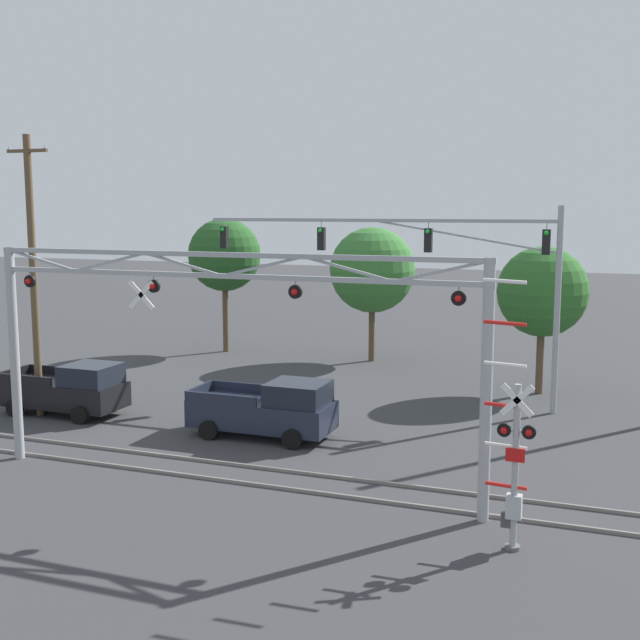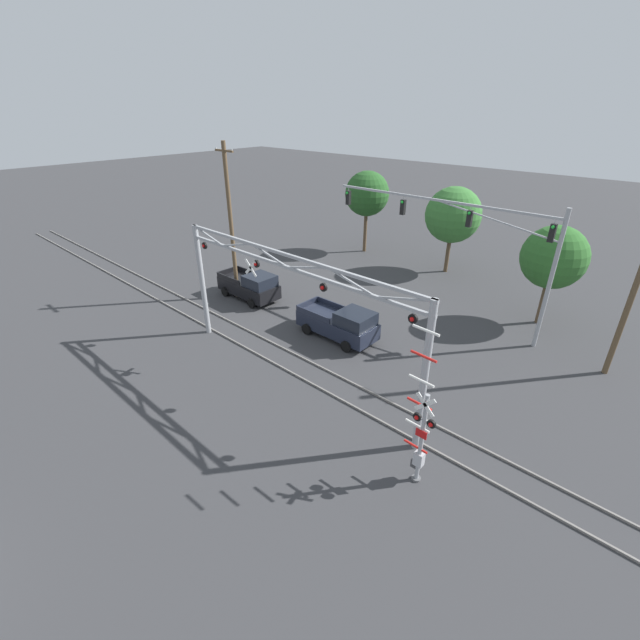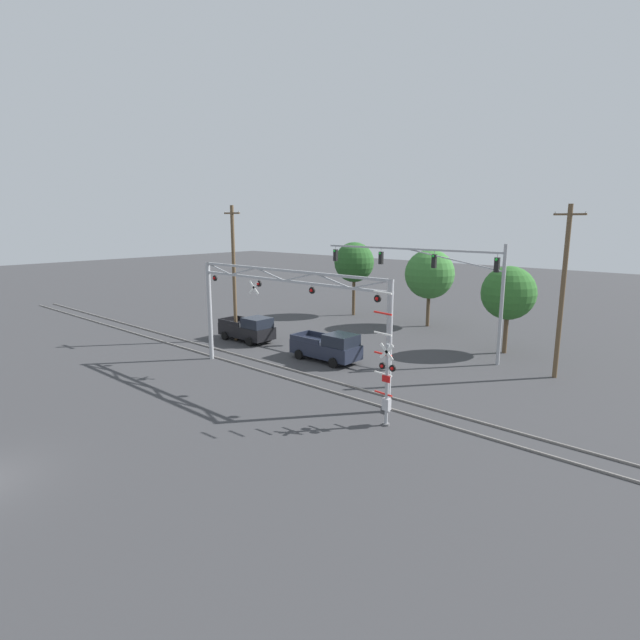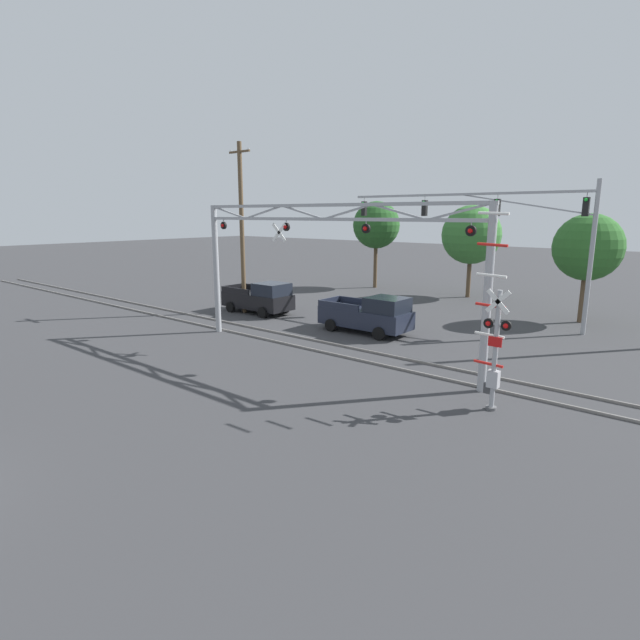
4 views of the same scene
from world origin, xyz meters
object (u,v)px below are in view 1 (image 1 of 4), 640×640
(utility_pole_left, at_px, (33,274))
(background_tree_far_right_verge, at_px, (225,255))
(pickup_truck_lead, at_px, (269,410))
(pickup_truck_following, at_px, (69,389))
(background_tree_far_left_verge, at_px, (542,292))
(traffic_signal_span, at_px, (450,262))
(crossing_gantry, at_px, (223,332))
(crossing_signal_mast, at_px, (513,461))
(background_tree_beyond_span, at_px, (372,270))

(utility_pole_left, relative_size, background_tree_far_right_verge, 1.44)
(pickup_truck_lead, distance_m, background_tree_far_right_verge, 17.77)
(pickup_truck_following, distance_m, background_tree_far_left_verge, 19.82)
(traffic_signal_span, xyz_separation_m, utility_pole_left, (-14.42, -7.25, -0.32))
(background_tree_far_left_verge, bearing_deg, crossing_gantry, -115.78)
(background_tree_far_right_verge, bearing_deg, crossing_gantry, -62.84)
(crossing_gantry, distance_m, background_tree_far_left_verge, 16.85)
(utility_pole_left, bearing_deg, crossing_signal_mast, -18.19)
(pickup_truck_following, height_order, background_tree_far_right_verge, background_tree_far_right_verge)
(pickup_truck_following, bearing_deg, utility_pole_left, -157.03)
(pickup_truck_lead, relative_size, utility_pole_left, 0.47)
(crossing_gantry, relative_size, pickup_truck_following, 3.10)
(crossing_gantry, xyz_separation_m, background_tree_far_left_verge, (7.33, 15.18, -0.09))
(crossing_gantry, height_order, background_tree_far_right_verge, background_tree_far_right_verge)
(background_tree_far_left_verge, bearing_deg, traffic_signal_span, -135.38)
(crossing_gantry, relative_size, utility_pole_left, 1.41)
(crossing_gantry, relative_size, background_tree_beyond_span, 2.16)
(utility_pole_left, distance_m, background_tree_far_left_verge, 20.67)
(pickup_truck_lead, bearing_deg, background_tree_beyond_span, 92.94)
(pickup_truck_following, relative_size, background_tree_beyond_span, 0.70)
(pickup_truck_following, relative_size, utility_pole_left, 0.46)
(traffic_signal_span, xyz_separation_m, background_tree_far_left_verge, (3.33, 3.28, -1.38))
(pickup_truck_lead, relative_size, pickup_truck_following, 1.04)
(traffic_signal_span, height_order, background_tree_far_left_verge, traffic_signal_span)
(pickup_truck_following, distance_m, utility_pole_left, 4.62)
(utility_pole_left, bearing_deg, crossing_gantry, -24.01)
(traffic_signal_span, bearing_deg, utility_pole_left, -153.29)
(crossing_signal_mast, bearing_deg, background_tree_far_right_verge, 131.01)
(crossing_signal_mast, relative_size, pickup_truck_following, 1.31)
(crossing_signal_mast, relative_size, utility_pole_left, 0.60)
(crossing_gantry, distance_m, background_tree_beyond_span, 19.79)
(traffic_signal_span, xyz_separation_m, background_tree_far_right_verge, (-14.02, 7.64, -0.43))
(background_tree_beyond_span, bearing_deg, background_tree_far_left_verge, -26.99)
(pickup_truck_lead, relative_size, background_tree_far_left_verge, 0.79)
(crossing_gantry, xyz_separation_m, utility_pole_left, (-10.41, 4.64, 0.97))
(crossing_gantry, height_order, background_tree_far_left_verge, crossing_gantry)
(crossing_gantry, xyz_separation_m, pickup_truck_lead, (-0.85, 4.96, -3.51))
(pickup_truck_lead, bearing_deg, pickup_truck_following, 179.20)
(pickup_truck_following, xyz_separation_m, background_tree_beyond_span, (7.77, 14.65, 3.77))
(crossing_signal_mast, height_order, background_tree_far_left_verge, crossing_signal_mast)
(pickup_truck_lead, bearing_deg, background_tree_far_left_verge, 51.32)
(crossing_gantry, height_order, pickup_truck_following, crossing_gantry)
(traffic_signal_span, relative_size, pickup_truck_following, 3.06)
(crossing_gantry, height_order, background_tree_beyond_span, background_tree_beyond_span)
(crossing_gantry, xyz_separation_m, background_tree_beyond_span, (-1.61, 19.73, 0.25))
(background_tree_far_right_verge, bearing_deg, traffic_signal_span, -28.59)
(crossing_gantry, relative_size, crossing_signal_mast, 2.36)
(pickup_truck_following, height_order, background_tree_far_left_verge, background_tree_far_left_verge)
(crossing_gantry, bearing_deg, pickup_truck_following, 151.54)
(crossing_signal_mast, distance_m, background_tree_far_left_verge, 16.86)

